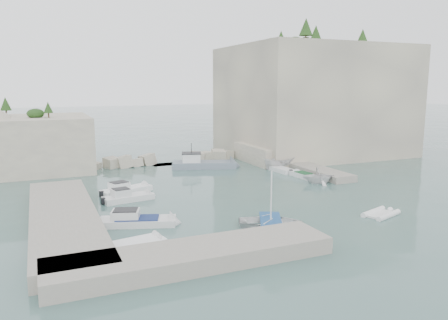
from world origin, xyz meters
name	(u,v)px	position (x,y,z in m)	size (l,w,h in m)	color
ground	(248,200)	(0.00, 0.00, 0.00)	(400.00, 400.00, 0.00)	#446661
cliff_east	(312,101)	(23.00, 23.00, 8.50)	(26.00, 22.00, 17.00)	beige
cliff_terrace	(273,153)	(13.00, 18.00, 1.25)	(8.00, 10.00, 2.50)	beige
outcrop_west	(25,144)	(-20.00, 25.00, 3.50)	(16.00, 14.00, 7.00)	beige
quay_west	(64,218)	(-17.00, -1.00, 0.55)	(5.00, 24.00, 1.10)	#9E9689
quay_south	(194,256)	(-10.00, -12.50, 0.55)	(18.00, 4.00, 1.10)	#9E9689
ledge_east	(307,168)	(13.50, 10.00, 0.40)	(3.00, 16.00, 0.80)	#9E9689
breakwater	(173,159)	(-1.00, 22.00, 0.70)	(28.00, 3.00, 1.40)	beige
motorboat_b	(129,201)	(-10.78, 4.35, 0.00)	(5.29, 1.73, 1.40)	silver
motorboat_e	(136,249)	(-12.80, -8.41, 0.00)	(4.36, 1.79, 0.70)	white
motorboat_d	(138,225)	(-11.60, -3.40, 0.00)	(6.68, 1.99, 1.40)	silver
motorboat_a	(126,193)	(-10.38, 7.52, 0.00)	(5.86, 1.74, 1.40)	white
rowboat	(271,227)	(-2.02, -7.99, 0.00)	(3.60, 5.04, 1.04)	white
inflatable_dinghy	(381,216)	(8.12, -9.13, 0.00)	(3.65, 1.77, 0.44)	white
tender_east_a	(318,183)	(10.65, 3.46, 0.00)	(3.19, 3.69, 1.95)	silver
tender_east_b	(303,177)	(10.79, 6.75, 0.00)	(4.21, 1.43, 0.70)	silver
tender_east_c	(281,172)	(10.15, 10.99, 0.00)	(4.87, 1.57, 0.70)	white
tender_east_d	(280,169)	(11.06, 12.70, 0.00)	(1.81, 4.82, 1.86)	silver
work_boat	(204,168)	(1.97, 17.35, 0.00)	(9.32, 2.75, 2.20)	slate
rowboat_mast	(271,194)	(-2.02, -7.99, 2.62)	(0.10, 0.10, 4.20)	white
vegetation	(282,41)	(17.83, 24.40, 17.93)	(53.48, 13.88, 13.40)	#1E4219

